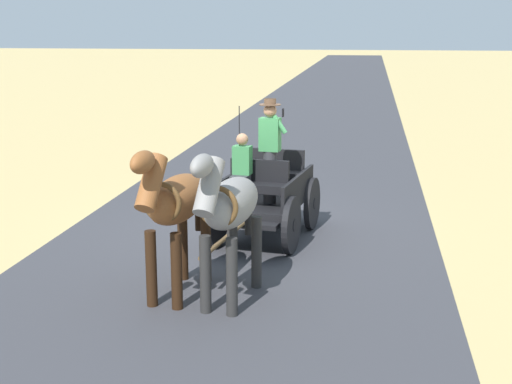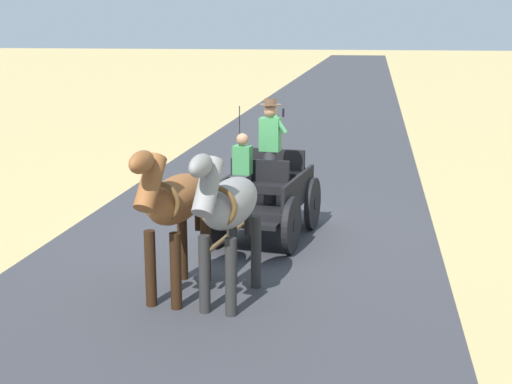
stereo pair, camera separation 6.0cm
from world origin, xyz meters
name	(u,v)px [view 2 (the right image)]	position (x,y,z in m)	size (l,w,h in m)	color
ground_plane	(250,231)	(0.00, 0.00, 0.00)	(200.00, 200.00, 0.00)	tan
road_surface	(250,230)	(0.00, 0.00, 0.00)	(6.70, 160.00, 0.01)	#38383D
horse_drawn_carriage	(266,194)	(-0.35, 0.43, 0.82)	(1.74, 4.51, 2.50)	black
horse_near_side	(228,208)	(-0.30, 3.48, 1.32)	(0.77, 2.15, 2.21)	gray
horse_off_side	(175,204)	(0.46, 3.38, 1.32)	(0.77, 2.15, 2.21)	brown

